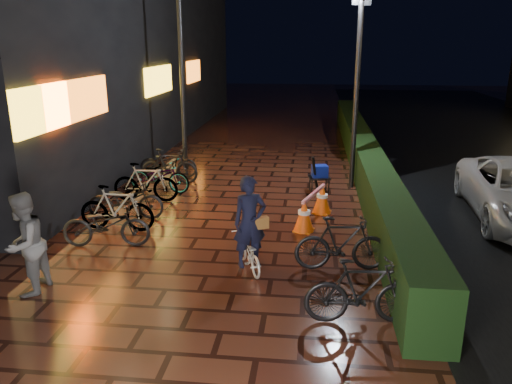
# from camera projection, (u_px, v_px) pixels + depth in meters

# --- Properties ---
(ground) EXTENTS (80.00, 80.00, 0.00)m
(ground) POSITION_uv_depth(u_px,v_px,m) (206.00, 276.00, 8.52)
(ground) COLOR #381911
(ground) RESTS_ON ground
(hedge) EXTENTS (0.70, 20.00, 1.00)m
(hedge) POSITION_uv_depth(u_px,v_px,m) (362.00, 153.00, 15.62)
(hedge) COLOR black
(hedge) RESTS_ON ground
(bystander_person) EXTENTS (0.67, 0.83, 1.65)m
(bystander_person) POSITION_uv_depth(u_px,v_px,m) (25.00, 244.00, 7.74)
(bystander_person) COLOR slate
(bystander_person) RESTS_ON ground
(storefront_block) EXTENTS (12.09, 22.00, 9.00)m
(storefront_block) POSITION_uv_depth(u_px,v_px,m) (23.00, 23.00, 19.18)
(storefront_block) COLOR black
(storefront_block) RESTS_ON ground
(lamp_post_hedge) EXTENTS (0.48, 0.17, 5.03)m
(lamp_post_hedge) POSITION_uv_depth(u_px,v_px,m) (357.00, 84.00, 12.92)
(lamp_post_hedge) COLOR black
(lamp_post_hedge) RESTS_ON ground
(lamp_post_sf) EXTENTS (0.52, 0.23, 5.48)m
(lamp_post_sf) POSITION_uv_depth(u_px,v_px,m) (182.00, 70.00, 15.07)
(lamp_post_sf) COLOR black
(lamp_post_sf) RESTS_ON ground
(cyclist) EXTENTS (0.88, 1.25, 1.70)m
(cyclist) POSITION_uv_depth(u_px,v_px,m) (249.00, 236.00, 8.58)
(cyclist) COLOR white
(cyclist) RESTS_ON ground
(traffic_barrier) EXTENTS (0.86, 1.68, 0.69)m
(traffic_barrier) POSITION_uv_depth(u_px,v_px,m) (314.00, 207.00, 11.02)
(traffic_barrier) COLOR #EF500C
(traffic_barrier) RESTS_ON ground
(cart_assembly) EXTENTS (0.62, 0.66, 1.04)m
(cart_assembly) POSITION_uv_depth(u_px,v_px,m) (319.00, 173.00, 13.09)
(cart_assembly) COLOR black
(cart_assembly) RESTS_ON ground
(parked_bikes_storefront) EXTENTS (1.98, 5.89, 0.98)m
(parked_bikes_storefront) POSITION_uv_depth(u_px,v_px,m) (145.00, 186.00, 12.17)
(parked_bikes_storefront) COLOR black
(parked_bikes_storefront) RESTS_ON ground
(parked_bikes_hedge) EXTENTS (1.87, 2.34, 0.98)m
(parked_bikes_hedge) POSITION_uv_depth(u_px,v_px,m) (351.00, 265.00, 7.80)
(parked_bikes_hedge) COLOR black
(parked_bikes_hedge) RESTS_ON ground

